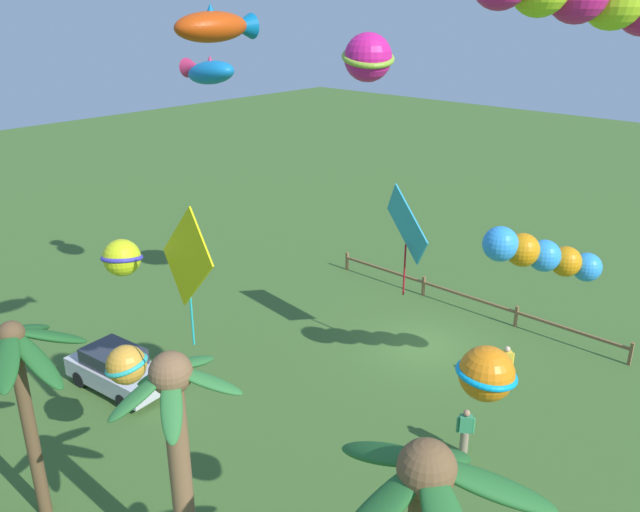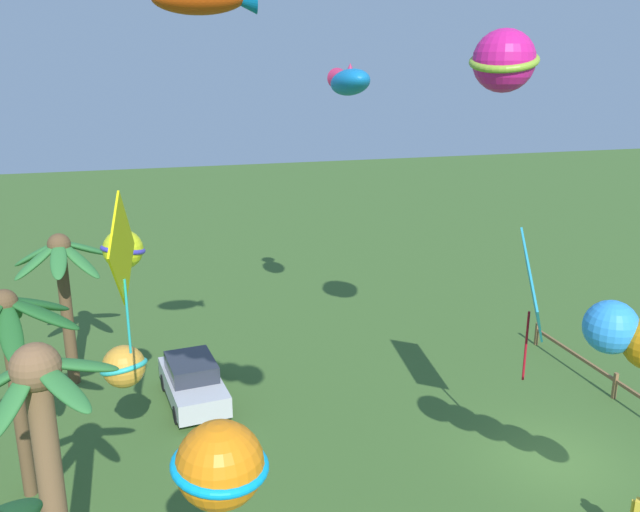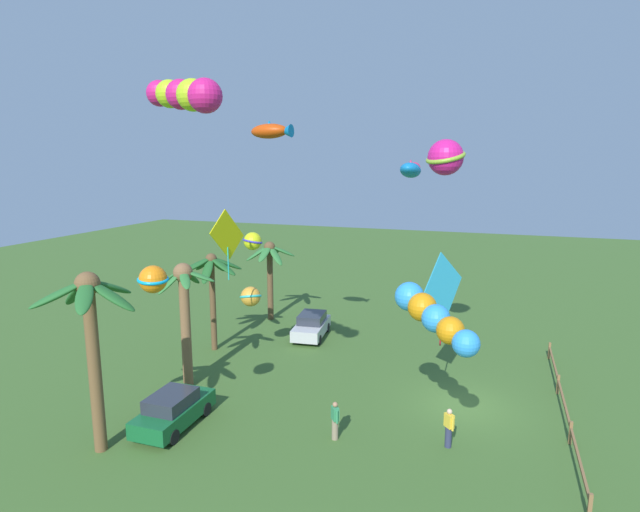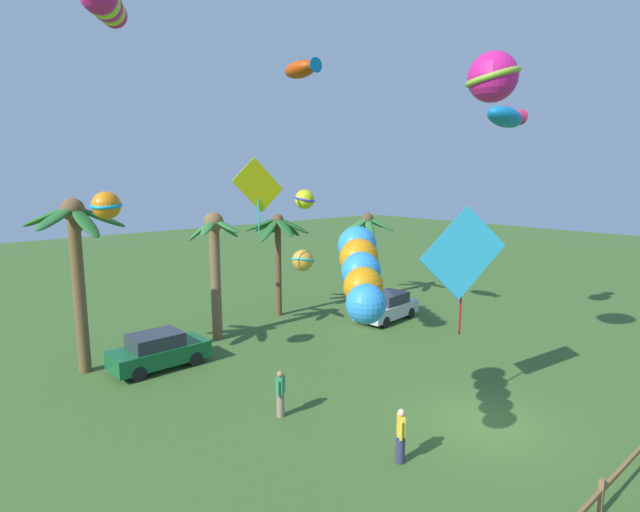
% 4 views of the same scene
% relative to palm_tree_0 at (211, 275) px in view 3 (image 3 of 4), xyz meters
% --- Properties ---
extents(ground_plane, '(120.00, 120.00, 0.00)m').
position_rel_palm_tree_0_xyz_m(ground_plane, '(-2.51, -14.52, -4.54)').
color(ground_plane, '#3D6028').
extents(palm_tree_0, '(3.38, 3.62, 5.79)m').
position_rel_palm_tree_0_xyz_m(palm_tree_0, '(0.00, 0.00, 0.00)').
color(palm_tree_0, brown).
rests_on(palm_tree_0, ground).
extents(palm_tree_1, '(3.73, 3.63, 7.05)m').
position_rel_palm_tree_0_xyz_m(palm_tree_1, '(-10.88, -1.51, 0.60)').
color(palm_tree_1, brown).
rests_on(palm_tree_1, ground).
extents(palm_tree_2, '(3.56, 3.42, 5.55)m').
position_rel_palm_tree_0_xyz_m(palm_tree_2, '(6.51, -0.70, -0.38)').
color(palm_tree_2, brown).
rests_on(palm_tree_2, ground).
extents(palm_tree_3, '(2.67, 3.00, 6.20)m').
position_rel_palm_tree_0_xyz_m(palm_tree_3, '(-4.69, -1.34, -0.25)').
color(palm_tree_3, brown).
rests_on(palm_tree_3, ground).
extents(rail_fence, '(14.18, 0.12, 0.95)m').
position_rel_palm_tree_0_xyz_m(rail_fence, '(-2.09, -18.66, -3.93)').
color(rail_fence, brown).
rests_on(rail_fence, ground).
extents(parked_car_0, '(4.06, 2.12, 1.51)m').
position_rel_palm_tree_0_xyz_m(parked_car_0, '(3.95, -4.73, -3.79)').
color(parked_car_0, '#BCBCC1').
rests_on(parked_car_0, ground).
extents(parked_car_1, '(3.91, 1.76, 1.51)m').
position_rel_palm_tree_0_xyz_m(parked_car_1, '(-8.43, -3.11, -3.79)').
color(parked_car_1, '#145B2D').
rests_on(parked_car_1, ground).
extents(spectator_0, '(0.44, 0.43, 1.59)m').
position_rel_palm_tree_0_xyz_m(spectator_0, '(-6.24, -14.14, -3.73)').
color(spectator_0, '#2D3351').
rests_on(spectator_0, ground).
extents(spectator_1, '(0.46, 0.41, 1.59)m').
position_rel_palm_tree_0_xyz_m(spectator_1, '(-7.15, -9.80, -3.73)').
color(spectator_1, gray).
rests_on(spectator_1, ground).
extents(kite_ball_0, '(2.55, 2.55, 1.66)m').
position_rel_palm_tree_0_xyz_m(kite_ball_0, '(-0.53, -13.01, 6.62)').
color(kite_ball_0, '#D41A7F').
extents(kite_diamond_1, '(2.79, 1.45, 4.27)m').
position_rel_palm_tree_0_xyz_m(kite_diamond_1, '(-2.27, -13.30, 0.83)').
color(kite_diamond_1, '#289CC0').
extents(kite_fish_2, '(1.12, 2.21, 0.88)m').
position_rel_palm_tree_0_xyz_m(kite_fish_2, '(-2.27, -5.02, 7.86)').
color(kite_fish_2, '#C83D0A').
extents(kite_ball_3, '(1.55, 1.55, 0.99)m').
position_rel_palm_tree_0_xyz_m(kite_ball_3, '(-10.41, -4.03, 2.32)').
color(kite_ball_3, orange).
extents(kite_diamond_4, '(2.51, 0.50, 3.54)m').
position_rel_palm_tree_0_xyz_m(kite_diamond_4, '(-3.25, -3.00, 2.86)').
color(kite_diamond_4, yellow).
extents(kite_tube_5, '(2.98, 3.25, 1.94)m').
position_rel_palm_tree_0_xyz_m(kite_tube_5, '(-7.20, -13.44, 1.01)').
color(kite_tube_5, '#2E93F1').
extents(kite_fish_6, '(2.68, 1.18, 1.20)m').
position_rel_palm_tree_0_xyz_m(kite_fish_6, '(5.07, -10.52, 5.97)').
color(kite_fish_6, '#1271BA').
extents(kite_tube_7, '(2.29, 3.56, 1.30)m').
position_rel_palm_tree_0_xyz_m(kite_tube_7, '(-10.58, -5.77, 8.52)').
color(kite_tube_7, '#D11B73').
extents(kite_ball_8, '(1.53, 1.53, 0.98)m').
position_rel_palm_tree_0_xyz_m(kite_ball_8, '(-0.44, -2.95, 2.17)').
color(kite_ball_8, '#C9D819').
extents(kite_ball_9, '(1.69, 1.69, 1.11)m').
position_rel_palm_tree_0_xyz_m(kite_ball_9, '(-0.40, -2.72, -0.97)').
color(kite_ball_9, gold).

